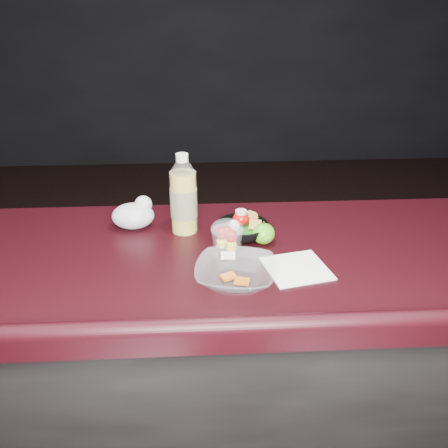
{
  "coord_description": "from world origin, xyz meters",
  "views": [
    {
      "loc": [
        -0.03,
        -0.93,
        1.73
      ],
      "look_at": [
        0.05,
        0.33,
        1.1
      ],
      "focal_mm": 40.0,
      "sensor_mm": 36.0,
      "label": 1
    }
  ],
  "objects_px": {
    "fruit_cup": "(227,241)",
    "green_apple": "(263,234)",
    "snack_bowl": "(242,229)",
    "lemonade_bottle": "(184,200)",
    "takeout_bowl": "(236,274)"
  },
  "relations": [
    {
      "from": "fruit_cup",
      "to": "green_apple",
      "type": "bearing_deg",
      "value": 41.37
    },
    {
      "from": "fruit_cup",
      "to": "snack_bowl",
      "type": "relative_size",
      "value": 0.69
    },
    {
      "from": "fruit_cup",
      "to": "lemonade_bottle",
      "type": "bearing_deg",
      "value": 121.42
    },
    {
      "from": "green_apple",
      "to": "fruit_cup",
      "type": "bearing_deg",
      "value": -138.63
    },
    {
      "from": "snack_bowl",
      "to": "takeout_bowl",
      "type": "height_order",
      "value": "snack_bowl"
    },
    {
      "from": "lemonade_bottle",
      "to": "fruit_cup",
      "type": "relative_size",
      "value": 1.98
    },
    {
      "from": "fruit_cup",
      "to": "snack_bowl",
      "type": "height_order",
      "value": "fruit_cup"
    },
    {
      "from": "fruit_cup",
      "to": "takeout_bowl",
      "type": "bearing_deg",
      "value": -81.19
    },
    {
      "from": "lemonade_bottle",
      "to": "takeout_bowl",
      "type": "relative_size",
      "value": 1.02
    },
    {
      "from": "lemonade_bottle",
      "to": "fruit_cup",
      "type": "bearing_deg",
      "value": -58.58
    },
    {
      "from": "takeout_bowl",
      "to": "fruit_cup",
      "type": "bearing_deg",
      "value": 98.81
    },
    {
      "from": "fruit_cup",
      "to": "snack_bowl",
      "type": "bearing_deg",
      "value": 68.68
    },
    {
      "from": "green_apple",
      "to": "snack_bowl",
      "type": "distance_m",
      "value": 0.07
    },
    {
      "from": "lemonade_bottle",
      "to": "green_apple",
      "type": "bearing_deg",
      "value": -22.27
    },
    {
      "from": "lemonade_bottle",
      "to": "snack_bowl",
      "type": "relative_size",
      "value": 1.37
    }
  ]
}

